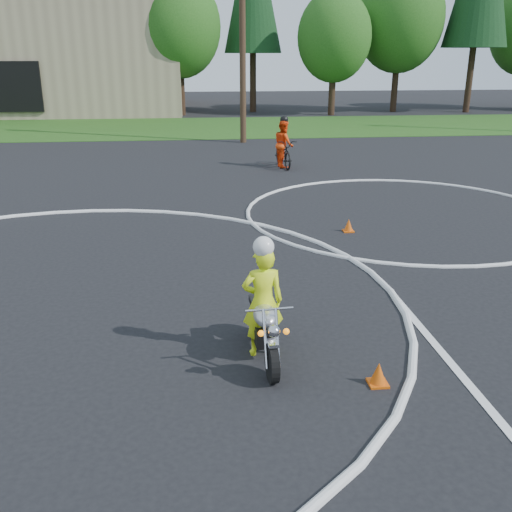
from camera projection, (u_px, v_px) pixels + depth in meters
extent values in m
cube|color=#1E4714|center=(145.00, 128.00, 31.71)|extent=(120.00, 10.00, 0.02)
torus|color=silver|center=(32.00, 307.00, 9.22)|extent=(12.12, 12.12, 0.12)
torus|color=silver|center=(402.00, 213.00, 14.71)|extent=(8.10, 8.10, 0.10)
cylinder|color=black|center=(272.00, 362.00, 7.08)|extent=(0.14, 0.53, 0.52)
cylinder|color=black|center=(256.00, 320.00, 8.20)|extent=(0.14, 0.53, 0.52)
cube|color=black|center=(263.00, 332.00, 7.65)|extent=(0.27, 0.49, 0.26)
ellipsoid|color=silver|center=(265.00, 316.00, 7.38)|extent=(0.34, 0.57, 0.24)
cube|color=black|center=(260.00, 304.00, 7.79)|extent=(0.26, 0.53, 0.09)
cylinder|color=white|center=(265.00, 339.00, 7.03)|extent=(0.06, 0.31, 0.70)
cylinder|color=silver|center=(278.00, 338.00, 7.05)|extent=(0.06, 0.31, 0.70)
cube|color=silver|center=(273.00, 343.00, 6.97)|extent=(0.13, 0.20, 0.04)
cylinder|color=silver|center=(269.00, 309.00, 7.07)|extent=(0.61, 0.07, 0.03)
sphere|color=silver|center=(274.00, 331.00, 6.84)|extent=(0.16, 0.16, 0.16)
sphere|color=orange|center=(261.00, 333.00, 6.84)|extent=(0.08, 0.08, 0.08)
sphere|color=orange|center=(286.00, 331.00, 6.88)|extent=(0.08, 0.08, 0.08)
cylinder|color=silver|center=(268.00, 326.00, 8.02)|extent=(0.11, 0.70, 0.07)
imported|color=#E4FF1A|center=(263.00, 302.00, 7.56)|extent=(0.58, 0.40, 1.54)
sphere|color=white|center=(264.00, 247.00, 7.26)|extent=(0.28, 0.28, 0.28)
imported|color=black|center=(284.00, 153.00, 20.61)|extent=(0.86, 1.97, 1.00)
imported|color=#FF420D|center=(284.00, 144.00, 20.50)|extent=(0.71, 0.87, 1.67)
sphere|color=black|center=(284.00, 120.00, 20.22)|extent=(0.29, 0.29, 0.29)
cone|color=#D8520B|center=(349.00, 225.00, 13.15)|extent=(0.22, 0.22, 0.30)
cube|color=#D8520B|center=(348.00, 231.00, 13.19)|extent=(0.24, 0.24, 0.03)
cone|color=#D8520B|center=(378.00, 374.00, 7.03)|extent=(0.22, 0.22, 0.30)
cube|color=#D8520B|center=(378.00, 383.00, 7.08)|extent=(0.24, 0.24, 0.03)
cube|color=black|center=(16.00, 87.00, 34.83)|extent=(3.00, 0.16, 3.00)
cylinder|color=#382619|center=(181.00, 90.00, 37.94)|extent=(0.44, 0.44, 3.24)
ellipsoid|color=#1E5116|center=(179.00, 26.00, 36.61)|extent=(5.40, 5.40, 6.48)
cylinder|color=#382619|center=(253.00, 83.00, 40.20)|extent=(0.44, 0.44, 3.96)
cylinder|color=#382619|center=(332.00, 93.00, 38.07)|extent=(0.44, 0.44, 2.88)
ellipsoid|color=#1E5116|center=(334.00, 37.00, 36.89)|extent=(4.80, 4.80, 5.76)
cylinder|color=#382619|center=(395.00, 85.00, 40.33)|extent=(0.44, 0.44, 3.60)
ellipsoid|color=#1E5116|center=(400.00, 18.00, 38.86)|extent=(6.00, 6.00, 7.20)
cylinder|color=#382619|center=(469.00, 80.00, 39.78)|extent=(0.44, 0.44, 4.32)
cylinder|color=#382619|center=(122.00, 93.00, 38.53)|extent=(0.44, 0.44, 2.88)
ellipsoid|color=#1E5116|center=(118.00, 37.00, 37.35)|extent=(4.80, 4.80, 5.76)
cylinder|color=#473321|center=(242.00, 27.00, 24.93)|extent=(0.28, 0.28, 10.00)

